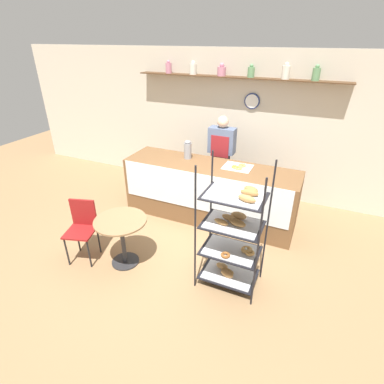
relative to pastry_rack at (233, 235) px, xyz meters
name	(u,v)px	position (x,y,z in m)	size (l,w,h in m)	color
ground_plane	(181,253)	(-0.83, 0.25, -0.74)	(14.00, 14.00, 0.00)	olive
back_wall	(235,124)	(-0.83, 2.66, 0.63)	(10.00, 0.30, 2.70)	beige
display_counter	(209,192)	(-0.83, 1.37, -0.25)	(2.91, 0.79, 0.99)	brown
pastry_rack	(233,235)	(0.00, 0.00, 0.00)	(0.76, 0.53, 1.68)	black
person_worker	(221,157)	(-0.86, 2.01, 0.15)	(0.47, 0.23, 1.65)	#282833
cafe_table	(122,231)	(-1.47, -0.25, -0.21)	(0.70, 0.70, 0.71)	#262628
cafe_chair	(82,224)	(-2.07, -0.34, -0.20)	(0.47, 0.47, 0.88)	black
coffee_carafe	(188,150)	(-1.30, 1.51, 0.40)	(0.13, 0.13, 0.32)	gray
donut_tray_counter	(238,167)	(-0.39, 1.46, 0.26)	(0.45, 0.36, 0.04)	silver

